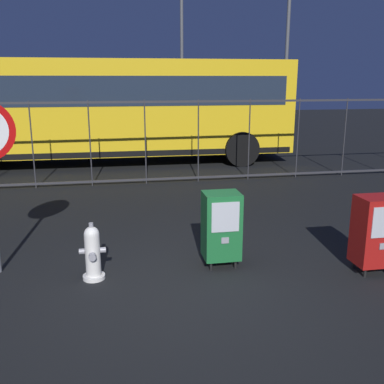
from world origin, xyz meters
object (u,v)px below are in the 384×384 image
(bus_near, at_px, (111,105))
(street_light_near_right, at_px, (288,34))
(newspaper_box_secondary, at_px, (375,231))
(newspaper_box_primary, at_px, (221,226))
(fire_hydrant, at_px, (93,253))
(street_light_far_left, at_px, (182,21))

(bus_near, xyz_separation_m, street_light_near_right, (6.77, 3.35, 2.43))
(street_light_near_right, bearing_deg, newspaper_box_secondary, -106.44)
(bus_near, bearing_deg, newspaper_box_secondary, -68.84)
(newspaper_box_primary, distance_m, bus_near, 8.25)
(fire_hydrant, relative_size, bus_near, 0.07)
(newspaper_box_secondary, bearing_deg, street_light_near_right, 73.56)
(fire_hydrant, xyz_separation_m, street_light_far_left, (3.44, 14.17, 4.47))
(fire_hydrant, bearing_deg, newspaper_box_primary, 3.87)
(fire_hydrant, distance_m, street_light_near_right, 14.07)
(fire_hydrant, height_order, bus_near, bus_near)
(newspaper_box_primary, relative_size, bus_near, 0.10)
(street_light_far_left, bearing_deg, newspaper_box_secondary, -89.45)
(newspaper_box_primary, bearing_deg, fire_hydrant, -176.13)
(bus_near, height_order, street_light_near_right, street_light_near_right)
(newspaper_box_primary, height_order, newspaper_box_secondary, same)
(fire_hydrant, height_order, newspaper_box_secondary, newspaper_box_secondary)
(newspaper_box_secondary, height_order, bus_near, bus_near)
(fire_hydrant, distance_m, newspaper_box_secondary, 3.62)
(fire_hydrant, bearing_deg, newspaper_box_secondary, -7.07)
(newspaper_box_secondary, bearing_deg, fire_hydrant, 172.93)
(bus_near, distance_m, street_light_far_left, 7.42)
(fire_hydrant, xyz_separation_m, street_light_near_right, (7.12, 11.53, 3.79))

